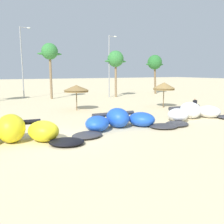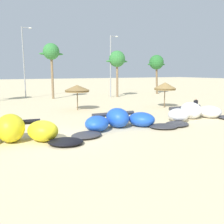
{
  "view_description": "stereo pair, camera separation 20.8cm",
  "coord_description": "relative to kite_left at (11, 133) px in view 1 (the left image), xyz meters",
  "views": [
    {
      "loc": [
        -3.57,
        -14.17,
        4.12
      ],
      "look_at": [
        4.86,
        2.0,
        1.0
      ],
      "focal_mm": 37.78,
      "sensor_mm": 36.0,
      "label": 1
    },
    {
      "loc": [
        -3.38,
        -14.27,
        4.12
      ],
      "look_at": [
        4.86,
        2.0,
        1.0
      ],
      "focal_mm": 37.78,
      "sensor_mm": 36.0,
      "label": 2
    }
  ],
  "objects": [
    {
      "name": "palm_center_left",
      "position": [
        7.56,
        22.2,
        6.27
      ],
      "size": [
        3.66,
        2.44,
        8.36
      ],
      "color": "#7F6647",
      "rests_on": "ground"
    },
    {
      "name": "ground_plane",
      "position": [
        2.67,
        -0.09,
        -0.64
      ],
      "size": [
        260.0,
        260.0,
        0.0
      ],
      "primitive_type": "plane",
      "color": "beige"
    },
    {
      "name": "palm_center_right",
      "position": [
        17.65,
        20.1,
        5.41
      ],
      "size": [
        3.94,
        2.62,
        7.51
      ],
      "color": "#7F6647",
      "rests_on": "ground"
    },
    {
      "name": "kite_center",
      "position": [
        14.85,
        0.44,
        -0.08
      ],
      "size": [
        8.5,
        3.89,
        1.47
      ],
      "color": "#333338",
      "rests_on": "ground"
    },
    {
      "name": "kite_left",
      "position": [
        0.0,
        0.0,
        0.0
      ],
      "size": [
        8.31,
        4.29,
        1.68
      ],
      "color": "black",
      "rests_on": "ground"
    },
    {
      "name": "lamppost_east",
      "position": [
        16.64,
        20.21,
        4.78
      ],
      "size": [
        1.48,
        0.24,
        9.84
      ],
      "color": "gray",
      "rests_on": "ground"
    },
    {
      "name": "lamppost_east_center",
      "position": [
        3.98,
        24.88,
        5.33
      ],
      "size": [
        1.63,
        0.24,
        10.88
      ],
      "color": "gray",
      "rests_on": "ground"
    },
    {
      "name": "palm_right_of_gap",
      "position": [
        26.75,
        21.63,
        5.11
      ],
      "size": [
        4.0,
        2.67,
        7.21
      ],
      "color": "brown",
      "rests_on": "ground"
    },
    {
      "name": "kite_left_of_center",
      "position": [
        7.44,
        0.44,
        -0.08
      ],
      "size": [
        8.44,
        4.05,
        1.46
      ],
      "color": "#333338",
      "rests_on": "ground"
    },
    {
      "name": "beach_umbrella_middle",
      "position": [
        7.38,
        9.9,
        1.71
      ],
      "size": [
        2.69,
        2.69,
        2.74
      ],
      "color": "brown",
      "rests_on": "ground"
    },
    {
      "name": "person_near_kites",
      "position": [
        16.71,
        2.12,
        0.18
      ],
      "size": [
        0.36,
        0.24,
        1.62
      ],
      "color": "#383842",
      "rests_on": "ground"
    },
    {
      "name": "beach_umbrella_near_palms",
      "position": [
        17.03,
        7.16,
        1.84
      ],
      "size": [
        2.53,
        2.53,
        2.93
      ],
      "color": "brown",
      "rests_on": "ground"
    }
  ]
}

